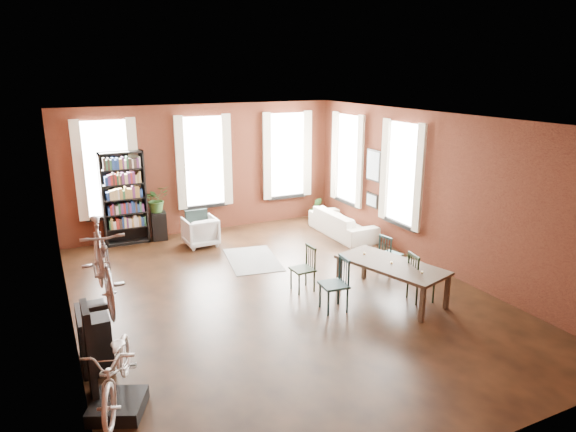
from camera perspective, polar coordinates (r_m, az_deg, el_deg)
room at (r=9.48m, az=-1.15°, el=4.66°), size 9.00×9.04×3.22m
dining_table at (r=9.48m, az=11.34°, el=-7.08°), size 1.41×2.14×0.67m
dining_chair_a at (r=8.84m, az=5.11°, el=-7.60°), size 0.48×0.48×0.94m
dining_chair_b at (r=9.58m, az=1.64°, el=-5.91°), size 0.40×0.40×0.85m
dining_chair_c at (r=9.47m, az=14.59°, el=-6.60°), size 0.47×0.47×0.89m
dining_chair_d at (r=10.58m, az=11.29°, el=-4.18°), size 0.44×0.44×0.82m
bookshelf at (r=12.57m, az=-17.75°, el=1.87°), size 1.00×0.32×2.20m
white_armchair at (r=12.20m, az=-9.72°, el=-1.54°), size 0.75×0.70×0.75m
cream_sofa at (r=12.85m, az=6.09°, el=-0.35°), size 0.61×2.08×0.81m
striped_rug at (r=11.24m, az=-3.94°, el=-4.86°), size 1.30×1.81×0.01m
bike_trainer at (r=6.90m, az=-18.37°, el=-19.40°), size 0.81×0.81×0.18m
bike_wall_rack at (r=6.89m, az=-21.12°, el=-14.23°), size 0.16×0.60×1.30m
console_table at (r=7.80m, az=-20.71°, el=-12.56°), size 0.40×0.80×0.80m
plant_stand at (r=12.84m, az=-14.11°, el=-1.05°), size 0.38×0.38×0.69m
plant_by_sofa at (r=14.17m, az=3.09°, el=0.15°), size 0.55×0.72×0.28m
plant_small at (r=10.74m, az=13.25°, el=-5.87°), size 0.44×0.47×0.15m
bicycle_floor at (r=6.42m, az=-18.73°, el=-12.81°), size 0.80×0.99×1.63m
bicycle_hung at (r=6.32m, az=-20.21°, el=-2.15°), size 0.47×1.00×1.66m
plant_on_stand at (r=12.71m, az=-14.40°, el=1.52°), size 0.75×0.79×0.49m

